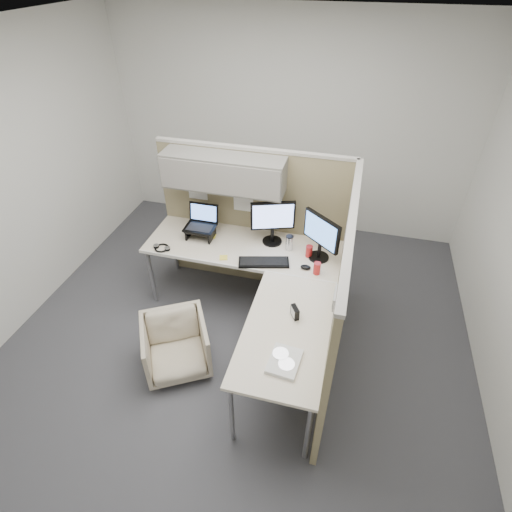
% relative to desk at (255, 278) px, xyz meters
% --- Properties ---
extents(ground, '(4.50, 4.50, 0.00)m').
position_rel_desk_xyz_m(ground, '(-0.12, -0.13, -0.69)').
color(ground, '#3E3E43').
rests_on(ground, ground).
extents(partition_back, '(2.00, 0.36, 1.63)m').
position_rel_desk_xyz_m(partition_back, '(-0.34, 0.70, 0.41)').
color(partition_back, '#8D805C').
rests_on(partition_back, ground).
extents(partition_right, '(0.07, 2.03, 1.63)m').
position_rel_desk_xyz_m(partition_right, '(0.78, -0.19, 0.13)').
color(partition_right, '#8D805C').
rests_on(partition_right, ground).
extents(desk, '(2.00, 1.98, 0.73)m').
position_rel_desk_xyz_m(desk, '(0.00, 0.00, 0.00)').
color(desk, beige).
rests_on(desk, ground).
extents(office_chair, '(0.75, 0.74, 0.58)m').
position_rel_desk_xyz_m(office_chair, '(-0.58, -0.62, -0.40)').
color(office_chair, beige).
rests_on(office_chair, ground).
extents(monitor_left, '(0.43, 0.20, 0.47)m').
position_rel_desk_xyz_m(monitor_left, '(0.04, 0.55, 0.32)').
color(monitor_left, black).
rests_on(monitor_left, desk).
extents(monitor_right, '(0.36, 0.31, 0.47)m').
position_rel_desk_xyz_m(monitor_right, '(0.53, 0.40, 0.32)').
color(monitor_right, black).
rests_on(monitor_right, desk).
extents(laptop_station, '(0.31, 0.27, 0.33)m').
position_rel_desk_xyz_m(laptop_station, '(-0.70, 0.47, 0.17)').
color(laptop_station, black).
rests_on(laptop_station, desk).
extents(keyboard, '(0.51, 0.28, 0.02)m').
position_rel_desk_xyz_m(keyboard, '(0.04, 0.18, 0.05)').
color(keyboard, black).
rests_on(keyboard, desk).
extents(mouse, '(0.10, 0.06, 0.04)m').
position_rel_desk_xyz_m(mouse, '(0.44, 0.21, 0.06)').
color(mouse, black).
rests_on(mouse, desk).
extents(travel_mug, '(0.08, 0.08, 0.16)m').
position_rel_desk_xyz_m(travel_mug, '(0.23, 0.47, 0.12)').
color(travel_mug, silver).
rests_on(travel_mug, desk).
extents(soda_can_green, '(0.07, 0.07, 0.12)m').
position_rel_desk_xyz_m(soda_can_green, '(0.55, 0.16, 0.10)').
color(soda_can_green, '#B21E1E').
rests_on(soda_can_green, desk).
extents(soda_can_silver, '(0.07, 0.07, 0.12)m').
position_rel_desk_xyz_m(soda_can_silver, '(0.44, 0.40, 0.10)').
color(soda_can_silver, '#B21E1E').
rests_on(soda_can_silver, desk).
extents(sticky_note_c, '(0.09, 0.09, 0.01)m').
position_rel_desk_xyz_m(sticky_note_c, '(-0.59, 0.48, 0.05)').
color(sticky_note_c, yellow).
rests_on(sticky_note_c, desk).
extents(sticky_note_a, '(0.10, 0.10, 0.01)m').
position_rel_desk_xyz_m(sticky_note_a, '(-0.36, 0.16, 0.05)').
color(sticky_note_a, yellow).
rests_on(sticky_note_a, desk).
extents(headphones, '(0.18, 0.16, 0.03)m').
position_rel_desk_xyz_m(headphones, '(-1.01, 0.15, 0.06)').
color(headphones, black).
rests_on(headphones, desk).
extents(paper_stack, '(0.24, 0.30, 0.03)m').
position_rel_desk_xyz_m(paper_stack, '(0.46, -0.90, 0.06)').
color(paper_stack, white).
rests_on(paper_stack, desk).
extents(desk_clock, '(0.09, 0.11, 0.10)m').
position_rel_desk_xyz_m(desk_clock, '(0.45, -0.43, 0.09)').
color(desk_clock, black).
rests_on(desk_clock, desk).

